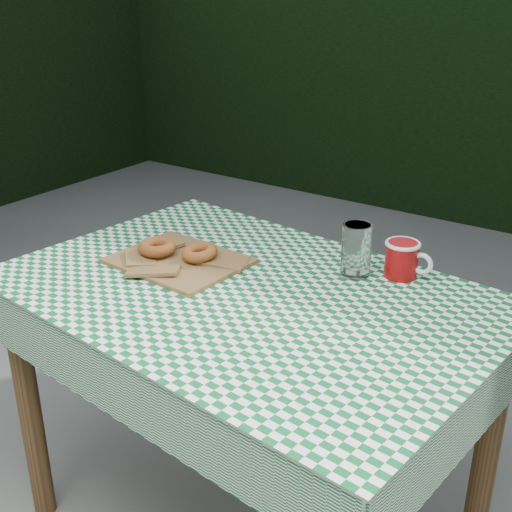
# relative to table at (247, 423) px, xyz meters

# --- Properties ---
(table) EXTENTS (1.20, 0.87, 0.75)m
(table) POSITION_rel_table_xyz_m (0.00, 0.00, 0.00)
(table) COLOR #522F1C
(table) RESTS_ON ground
(tablecloth) EXTENTS (1.22, 0.89, 0.01)m
(tablecloth) POSITION_rel_table_xyz_m (0.00, 0.00, 0.38)
(tablecloth) COLOR #0D5929
(tablecloth) RESTS_ON table
(paper_bag) EXTENTS (0.33, 0.28, 0.02)m
(paper_bag) POSITION_rel_table_xyz_m (-0.23, 0.03, 0.39)
(paper_bag) COLOR olive
(paper_bag) RESTS_ON tablecloth
(bagel_front) EXTENTS (0.13, 0.13, 0.03)m
(bagel_front) POSITION_rel_table_xyz_m (-0.29, 0.02, 0.41)
(bagel_front) COLOR brown
(bagel_front) RESTS_ON paper_bag
(bagel_back) EXTENTS (0.13, 0.13, 0.03)m
(bagel_back) POSITION_rel_table_xyz_m (-0.18, 0.05, 0.41)
(bagel_back) COLOR brown
(bagel_back) RESTS_ON paper_bag
(coffee_mug) EXTENTS (0.17, 0.17, 0.09)m
(coffee_mug) POSITION_rel_table_xyz_m (0.27, 0.27, 0.43)
(coffee_mug) COLOR #94090A
(coffee_mug) RESTS_ON tablecloth
(drinking_glass) EXTENTS (0.07, 0.07, 0.13)m
(drinking_glass) POSITION_rel_table_xyz_m (0.17, 0.22, 0.45)
(drinking_glass) COLOR silver
(drinking_glass) RESTS_ON tablecloth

